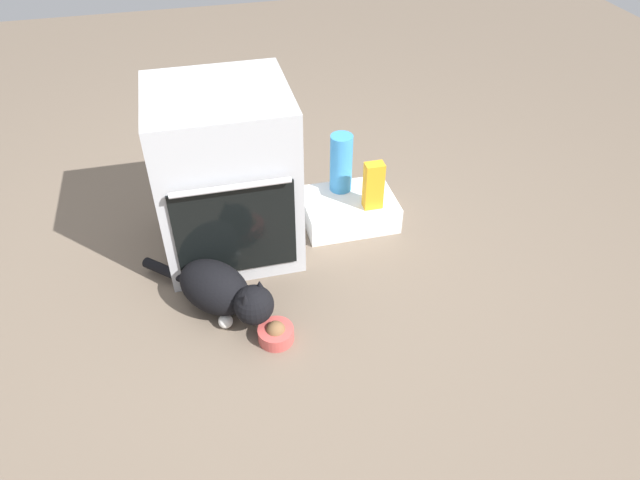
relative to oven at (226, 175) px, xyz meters
The scene contains 7 objects.
ground 0.54m from the oven, 82.92° to the right, with size 8.00×8.00×0.00m, color #6B5B4C.
oven is the anchor object (origin of this frame).
pantry_cabinet 0.67m from the oven, ahead, with size 0.45×0.33×0.14m, color white.
food_bowl 0.74m from the oven, 82.10° to the right, with size 0.15×0.15×0.09m.
cat 0.53m from the oven, 102.13° to the right, with size 0.53×0.56×0.24m.
water_bottle 0.60m from the oven, 13.37° to the left, with size 0.11×0.11×0.30m, color #388CD1.
juice_carton 0.69m from the oven, ahead, with size 0.09×0.06×0.24m, color orange.
Camera 1 is at (-0.15, -1.80, 1.78)m, focal length 32.11 mm.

